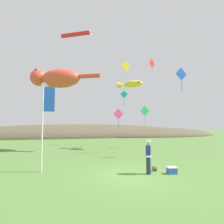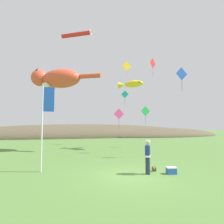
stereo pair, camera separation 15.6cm
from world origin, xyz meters
TOP-DOWN VIEW (x-y plane):
  - ground_plane at (0.00, 0.00)m, footprint 120.00×120.00m
  - distant_hill_ridge at (3.57, 29.00)m, footprint 59.28×14.70m
  - festival_attendant at (0.90, 0.01)m, footprint 0.44×0.49m
  - kite_spool at (1.50, 0.48)m, footprint 0.15×0.26m
  - picnic_cooler at (2.11, -0.26)m, footprint 0.53×0.40m
  - festival_banner_pole at (-4.44, 1.90)m, footprint 0.66×0.08m
  - kite_giant_cat at (-4.32, 10.01)m, footprint 6.93×3.99m
  - kite_fish_windsock at (3.41, 8.91)m, footprint 2.59×2.35m
  - kite_tube_streamer at (-2.54, 6.62)m, footprint 2.60×1.69m
  - kite_diamond_red at (6.10, 9.02)m, footprint 1.01×0.64m
  - kite_diamond_teal at (3.60, 11.53)m, footprint 0.85×0.42m
  - kite_diamond_gold at (4.27, 12.65)m, footprint 1.33×0.23m
  - kite_diamond_pink at (1.37, 6.73)m, footprint 1.00×0.12m
  - kite_diamond_blue at (5.64, 3.40)m, footprint 1.07×0.07m
  - kite_diamond_green at (5.47, 9.74)m, footprint 1.17×0.13m

SIDE VIEW (x-z plane):
  - ground_plane at x=0.00m, z-range 0.00..0.00m
  - distant_hill_ridge at x=3.57m, z-range -2.62..2.62m
  - kite_spool at x=1.50m, z-range 0.00..0.26m
  - picnic_cooler at x=2.11m, z-range 0.00..0.36m
  - festival_attendant at x=0.90m, z-range 0.07..1.84m
  - festival_banner_pole at x=-4.44m, z-range 0.74..5.51m
  - kite_diamond_pink at x=1.37m, z-range 2.58..4.48m
  - kite_diamond_green at x=5.47m, z-range 3.05..5.13m
  - kite_diamond_teal at x=3.60m, z-range 5.33..7.16m
  - kite_diamond_blue at x=5.64m, z-range 5.66..7.63m
  - kite_fish_windsock at x=3.41m, z-range 6.51..7.36m
  - kite_giant_cat at x=-4.32m, z-range 6.14..8.41m
  - kite_diamond_red at x=6.10m, z-range 8.46..10.55m
  - kite_diamond_gold at x=4.27m, z-range 9.08..11.33m
  - kite_tube_streamer at x=-2.54m, z-range 10.29..10.73m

